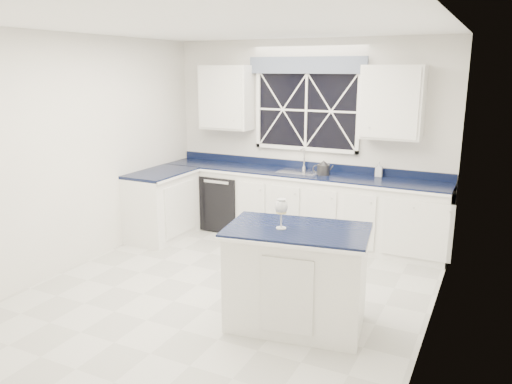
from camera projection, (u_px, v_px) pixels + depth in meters
The scene contains 13 objects.
ground at pixel (228, 292), 5.30m from camera, with size 4.50×4.50×0.00m, color #BBBBB5.
back_wall at pixel (307, 139), 6.93m from camera, with size 4.00×0.10×2.70m, color silver.
base_cabinets at pixel (271, 207), 6.88m from camera, with size 3.99×1.60×0.90m.
countertop at pixel (298, 174), 6.77m from camera, with size 3.98×0.64×0.04m, color black.
dishwasher at pixel (228, 200), 7.37m from camera, with size 0.60×0.58×0.82m, color black.
window at pixel (306, 105), 6.77m from camera, with size 1.65×0.09×1.26m.
upper_cabinets at pixel (303, 100), 6.65m from camera, with size 3.10×0.34×0.90m.
faucet at pixel (304, 158), 6.89m from camera, with size 0.05×0.20×0.30m.
island at pixel (296, 277), 4.52m from camera, with size 1.36×0.95×0.93m.
rug at pixel (276, 253), 6.40m from camera, with size 1.15×0.72×0.02m.
kettle at pixel (323, 168), 6.57m from camera, with size 0.26×0.21×0.19m.
wine_glass at pixel (281, 208), 4.36m from camera, with size 0.11×0.11×0.27m.
soap_bottle at pixel (379, 169), 6.47m from camera, with size 0.09×0.09×0.19m, color silver.
Camera 1 is at (2.43, -4.24, 2.31)m, focal length 35.00 mm.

